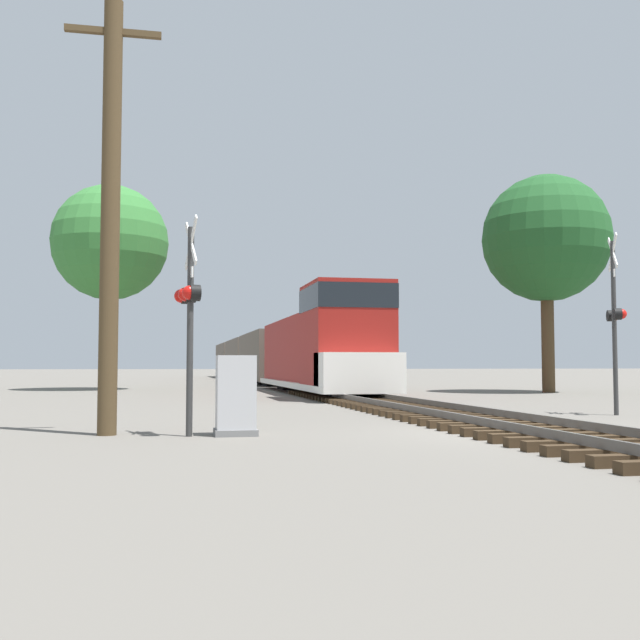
{
  "coord_description": "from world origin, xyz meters",
  "views": [
    {
      "loc": [
        -6.56,
        -13.18,
        1.31
      ],
      "look_at": [
        -2.69,
        5.8,
        2.46
      ],
      "focal_mm": 42.0,
      "sensor_mm": 36.0,
      "label": 1
    }
  ],
  "objects": [
    {
      "name": "crossing_signal_near",
      "position": [
        -6.19,
        0.75,
        2.43
      ],
      "size": [
        0.48,
        1.02,
        4.02
      ],
      "rotation": [
        0.0,
        0.0,
        -1.38
      ],
      "color": "#333333",
      "rests_on": "ground"
    },
    {
      "name": "tree_mid_background",
      "position": [
        -9.55,
        26.63,
        7.6
      ],
      "size": [
        5.97,
        5.97,
        10.61
      ],
      "color": "brown",
      "rests_on": "ground"
    },
    {
      "name": "rail_track_bed",
      "position": [
        0.0,
        -0.0,
        0.14
      ],
      "size": [
        2.6,
        160.0,
        0.31
      ],
      "color": "#382819",
      "rests_on": "ground"
    },
    {
      "name": "freight_train",
      "position": [
        0.0,
        39.23,
        1.82
      ],
      "size": [
        2.96,
        58.28,
        4.35
      ],
      "color": "maroon",
      "rests_on": "ground"
    },
    {
      "name": "crossing_signal_far",
      "position": [
        4.86,
        4.32,
        2.56
      ],
      "size": [
        0.59,
        1.0,
        4.71
      ],
      "rotation": [
        0.0,
        0.0,
        1.23
      ],
      "color": "#333333",
      "rests_on": "ground"
    },
    {
      "name": "tree_far_right",
      "position": [
        10.89,
        18.96,
        7.22
      ],
      "size": [
        5.99,
        5.99,
        10.25
      ],
      "color": "#473521",
      "rests_on": "ground"
    },
    {
      "name": "relay_cabinet",
      "position": [
        -5.31,
        0.78,
        0.73
      ],
      "size": [
        0.78,
        0.7,
        1.48
      ],
      "color": "slate",
      "rests_on": "ground"
    },
    {
      "name": "utility_pole",
      "position": [
        -7.65,
        1.29,
        4.22
      ],
      "size": [
        1.8,
        0.36,
        8.27
      ],
      "color": "#4C3A23",
      "rests_on": "ground"
    },
    {
      "name": "ground_plane",
      "position": [
        0.0,
        0.0,
        0.0
      ],
      "size": [
        400.0,
        400.0,
        0.0
      ],
      "primitive_type": "plane",
      "color": "#666059"
    }
  ]
}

